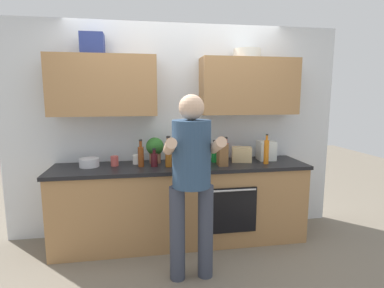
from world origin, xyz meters
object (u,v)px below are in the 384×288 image
object	(u,v)px
bottle_soy	(176,154)
knife_block	(222,154)
grocery_bag_rice	(197,158)
potted_herb	(155,149)
bottle_juice	(266,151)
bottle_soda	(215,153)
cup_ceramic	(115,161)
mixing_bowl	(89,163)
cup_tea	(186,157)
grocery_bag_produce	(266,151)
bottle_vinegar	(141,156)
person_standing	(192,173)
bottle_wine	(154,159)
cup_coffee	(137,159)
bottle_syrup	(168,153)
bottle_oil	(219,153)
bottle_hotsauce	(226,150)
grocery_bag_bread	(242,154)

from	to	relation	value
bottle_soy	knife_block	bearing A→B (deg)	-21.92
grocery_bag_rice	potted_herb	bearing A→B (deg)	153.05
bottle_juice	potted_herb	size ratio (longest dim) A/B	1.15
bottle_soda	grocery_bag_rice	bearing A→B (deg)	-146.48
cup_ceramic	mixing_bowl	xyz separation A→B (m)	(-0.27, 0.00, -0.01)
cup_tea	grocery_bag_produce	distance (m)	0.97
bottle_vinegar	bottle_juice	world-z (taller)	bottle_juice
person_standing	potted_herb	distance (m)	0.95
bottle_wine	potted_herb	xyz separation A→B (m)	(0.02, 0.19, 0.09)
bottle_juice	bottle_soy	xyz separation A→B (m)	(-1.01, 0.20, -0.04)
bottle_wine	grocery_bag_produce	bearing A→B (deg)	5.63
mixing_bowl	cup_coffee	bearing A→B (deg)	5.75
bottle_syrup	grocery_bag_produce	xyz separation A→B (m)	(1.19, 0.17, -0.04)
bottle_wine	bottle_vinegar	bearing A→B (deg)	172.78
bottle_wine	grocery_bag_rice	xyz separation A→B (m)	(0.47, -0.04, 0.01)
bottle_soy	grocery_bag_produce	size ratio (longest dim) A/B	1.21
bottle_soy	mixing_bowl	distance (m)	0.95
bottle_soda	grocery_bag_rice	xyz separation A→B (m)	(-0.24, -0.16, -0.02)
bottle_juice	bottle_soy	distance (m)	1.03
bottle_oil	person_standing	bearing A→B (deg)	-117.39
knife_block	bottle_soy	bearing A→B (deg)	158.08
bottle_juice	grocery_bag_rice	xyz separation A→B (m)	(-0.79, 0.03, -0.05)
cup_coffee	knife_block	bearing A→B (deg)	-13.89
person_standing	potted_herb	bearing A→B (deg)	106.96
knife_block	grocery_bag_rice	bearing A→B (deg)	173.18
bottle_vinegar	knife_block	size ratio (longest dim) A/B	0.97
bottle_juice	cup_ceramic	xyz separation A→B (m)	(-1.69, 0.18, -0.09)
bottle_soy	bottle_soda	distance (m)	0.46
cup_coffee	mixing_bowl	world-z (taller)	cup_coffee
cup_tea	mixing_bowl	world-z (taller)	cup_tea
bottle_hotsauce	cup_tea	xyz separation A→B (m)	(-0.49, -0.04, -0.06)
potted_herb	bottle_oil	bearing A→B (deg)	2.54
bottle_vinegar	cup_coffee	bearing A→B (deg)	108.89
bottle_juice	bottle_hotsauce	distance (m)	0.50
cup_coffee	grocery_bag_rice	bearing A→B (deg)	-16.75
mixing_bowl	grocery_bag_produce	size ratio (longest dim) A/B	0.93
bottle_syrup	cup_coffee	size ratio (longest dim) A/B	3.10
bottle_syrup	cup_ceramic	bearing A→B (deg)	166.50
bottle_wine	bottle_oil	distance (m)	0.81
bottle_soda	mixing_bowl	distance (m)	1.41
bottle_syrup	grocery_bag_bread	xyz separation A→B (m)	(0.87, 0.12, -0.06)
bottle_wine	bottle_soy	distance (m)	0.28
mixing_bowl	grocery_bag_produce	bearing A→B (deg)	0.70
bottle_vinegar	bottle_wine	bearing A→B (deg)	-7.22
bottle_syrup	cup_ceramic	xyz separation A→B (m)	(-0.58, 0.14, -0.09)
person_standing	bottle_syrup	size ratio (longest dim) A/B	4.99
bottle_soda	grocery_bag_bread	distance (m)	0.32
bottle_soda	potted_herb	distance (m)	0.69
bottle_juice	potted_herb	world-z (taller)	bottle_juice
bottle_oil	bottle_soy	bearing A→B (deg)	-169.71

